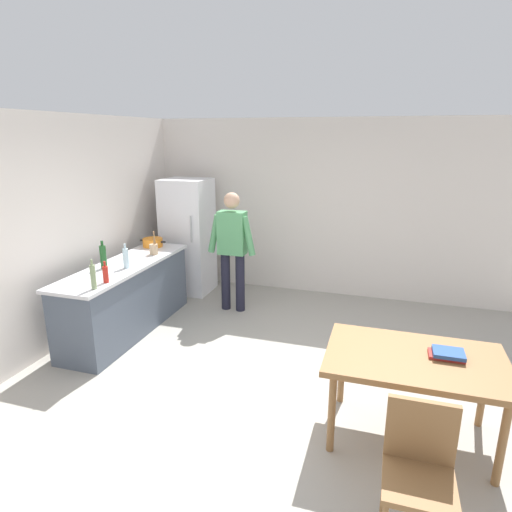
% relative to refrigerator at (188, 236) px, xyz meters
% --- Properties ---
extents(ground_plane, '(14.00, 14.00, 0.00)m').
position_rel_refrigerator_xyz_m(ground_plane, '(1.90, -2.40, -0.90)').
color(ground_plane, '#9E998E').
extents(wall_back, '(6.40, 0.12, 2.70)m').
position_rel_refrigerator_xyz_m(wall_back, '(1.90, 0.60, 0.45)').
color(wall_back, silver).
rests_on(wall_back, ground_plane).
extents(wall_left, '(0.12, 5.60, 2.70)m').
position_rel_refrigerator_xyz_m(wall_left, '(-0.70, -2.20, 0.45)').
color(wall_left, silver).
rests_on(wall_left, ground_plane).
extents(kitchen_counter, '(0.64, 2.20, 0.90)m').
position_rel_refrigerator_xyz_m(kitchen_counter, '(-0.10, -1.60, -0.45)').
color(kitchen_counter, '#4C5666').
rests_on(kitchen_counter, ground_plane).
extents(refrigerator, '(0.70, 0.67, 1.80)m').
position_rel_refrigerator_xyz_m(refrigerator, '(0.00, 0.00, 0.00)').
color(refrigerator, white).
rests_on(refrigerator, ground_plane).
extents(person, '(0.70, 0.22, 1.70)m').
position_rel_refrigerator_xyz_m(person, '(0.95, -0.55, 0.08)').
color(person, '#1E1E2D').
rests_on(person, ground_plane).
extents(dining_table, '(1.40, 0.90, 0.75)m').
position_rel_refrigerator_xyz_m(dining_table, '(3.30, -2.70, -0.23)').
color(dining_table, olive).
rests_on(dining_table, ground_plane).
extents(chair, '(0.42, 0.42, 0.91)m').
position_rel_refrigerator_xyz_m(chair, '(3.30, -3.67, -0.37)').
color(chair, olive).
rests_on(chair, ground_plane).
extents(cooking_pot, '(0.40, 0.28, 0.12)m').
position_rel_refrigerator_xyz_m(cooking_pot, '(-0.20, -0.73, 0.06)').
color(cooking_pot, orange).
rests_on(cooking_pot, kitchen_counter).
extents(utensil_jar, '(0.11, 0.11, 0.32)m').
position_rel_refrigerator_xyz_m(utensil_jar, '(0.03, -1.10, 0.08)').
color(utensil_jar, tan).
rests_on(utensil_jar, kitchen_counter).
extents(bottle_water_clear, '(0.07, 0.07, 0.30)m').
position_rel_refrigerator_xyz_m(bottle_water_clear, '(0.03, -1.74, 0.13)').
color(bottle_water_clear, silver).
rests_on(bottle_water_clear, kitchen_counter).
extents(bottle_vinegar_tall, '(0.06, 0.06, 0.32)m').
position_rel_refrigerator_xyz_m(bottle_vinegar_tall, '(0.13, -2.48, 0.14)').
color(bottle_vinegar_tall, gray).
rests_on(bottle_vinegar_tall, kitchen_counter).
extents(bottle_sauce_red, '(0.06, 0.06, 0.24)m').
position_rel_refrigerator_xyz_m(bottle_sauce_red, '(0.12, -2.27, 0.10)').
color(bottle_sauce_red, '#B22319').
rests_on(bottle_sauce_red, kitchen_counter).
extents(bottle_wine_green, '(0.08, 0.08, 0.34)m').
position_rel_refrigerator_xyz_m(bottle_wine_green, '(-0.22, -1.83, 0.15)').
color(bottle_wine_green, '#1E5123').
rests_on(bottle_wine_green, kitchen_counter).
extents(book_stack, '(0.27, 0.19, 0.06)m').
position_rel_refrigerator_xyz_m(book_stack, '(3.54, -2.63, -0.12)').
color(book_stack, '#B22D28').
rests_on(book_stack, dining_table).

